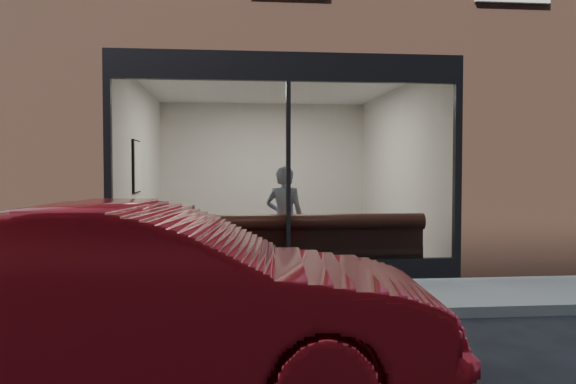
{
  "coord_description": "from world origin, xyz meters",
  "views": [
    {
      "loc": [
        -0.79,
        -5.74,
        1.57
      ],
      "look_at": [
        0.03,
        2.4,
        1.25
      ],
      "focal_mm": 35.0,
      "sensor_mm": 36.0,
      "label": 1
    }
  ],
  "objects": [
    {
      "name": "storefront_mullion",
      "position": [
        0.0,
        2.05,
        1.55
      ],
      "size": [
        0.06,
        0.1,
        2.5
      ],
      "primitive_type": "cube",
      "color": "black",
      "rests_on": "storefront_kick"
    },
    {
      "name": "person",
      "position": [
        0.01,
        2.73,
        0.82
      ],
      "size": [
        0.7,
        0.58,
        1.63
      ],
      "primitive_type": "imported",
      "rotation": [
        0.0,
        0.0,
        2.77
      ],
      "color": "#A1B9D8",
      "rests_on": "cafe_floor"
    },
    {
      "name": "cafe_wall_left",
      "position": [
        -2.49,
        5.0,
        1.6
      ],
      "size": [
        0.0,
        6.0,
        6.0
      ],
      "primitive_type": "plane",
      "rotation": [
        1.57,
        0.0,
        1.57
      ],
      "color": "silver",
      "rests_on": "ground"
    },
    {
      "name": "storefront_kick",
      "position": [
        0.0,
        2.05,
        0.15
      ],
      "size": [
        5.0,
        0.1,
        0.3
      ],
      "primitive_type": "cube",
      "color": "black",
      "rests_on": "ground"
    },
    {
      "name": "cafe_wall_right",
      "position": [
        2.49,
        5.0,
        1.6
      ],
      "size": [
        0.0,
        6.0,
        6.0
      ],
      "primitive_type": "plane",
      "rotation": [
        1.57,
        0.0,
        -1.57
      ],
      "color": "silver",
      "rests_on": "ground"
    },
    {
      "name": "ground",
      "position": [
        0.0,
        0.0,
        0.0
      ],
      "size": [
        120.0,
        120.0,
        0.0
      ],
      "primitive_type": "plane",
      "color": "black",
      "rests_on": "ground"
    },
    {
      "name": "banquette",
      "position": [
        0.0,
        2.45,
        0.23
      ],
      "size": [
        4.0,
        0.55,
        0.45
      ],
      "primitive_type": "cube",
      "color": "#3A1B15",
      "rests_on": "cafe_floor"
    },
    {
      "name": "cafe_wall_back",
      "position": [
        0.0,
        7.99,
        1.6
      ],
      "size": [
        5.0,
        0.0,
        5.0
      ],
      "primitive_type": "plane",
      "rotation": [
        1.57,
        0.0,
        0.0
      ],
      "color": "silver",
      "rests_on": "ground"
    },
    {
      "name": "host_building_pier_right",
      "position": [
        3.75,
        8.0,
        1.6
      ],
      "size": [
        2.5,
        12.0,
        3.2
      ],
      "primitive_type": "cube",
      "color": "brown",
      "rests_on": "ground"
    },
    {
      "name": "parked_car",
      "position": [
        -1.35,
        -1.86,
        0.67
      ],
      "size": [
        4.17,
        1.74,
        1.34
      ],
      "primitive_type": "imported",
      "rotation": [
        0.0,
        0.0,
        1.49
      ],
      "color": "#AA111A",
      "rests_on": "ground"
    },
    {
      "name": "wall_poster",
      "position": [
        -2.45,
        4.43,
        1.63
      ],
      "size": [
        0.02,
        0.66,
        0.88
      ],
      "primitive_type": "cube",
      "color": "white",
      "rests_on": "cafe_wall_left"
    },
    {
      "name": "storefront_header",
      "position": [
        0.0,
        2.05,
        3.0
      ],
      "size": [
        5.0,
        0.1,
        0.4
      ],
      "primitive_type": "cube",
      "color": "black",
      "rests_on": "host_building_upper"
    },
    {
      "name": "cafe_floor",
      "position": [
        0.0,
        5.0,
        0.02
      ],
      "size": [
        6.0,
        6.0,
        0.0
      ],
      "primitive_type": "plane",
      "color": "#2D2D30",
      "rests_on": "ground"
    },
    {
      "name": "storefront_glass",
      "position": [
        0.0,
        2.02,
        1.55
      ],
      "size": [
        4.8,
        0.0,
        4.8
      ],
      "primitive_type": "plane",
      "rotation": [
        1.57,
        0.0,
        0.0
      ],
      "color": "white",
      "rests_on": "storefront_kick"
    },
    {
      "name": "kerb_near",
      "position": [
        0.0,
        -0.05,
        0.06
      ],
      "size": [
        40.0,
        0.1,
        0.12
      ],
      "primitive_type": "cube",
      "color": "gray",
      "rests_on": "ground"
    },
    {
      "name": "host_building_pier_left",
      "position": [
        -3.75,
        8.0,
        1.6
      ],
      "size": [
        2.5,
        12.0,
        3.2
      ],
      "primitive_type": "cube",
      "color": "brown",
      "rests_on": "ground"
    },
    {
      "name": "sidewalk_near",
      "position": [
        0.0,
        1.0,
        0.01
      ],
      "size": [
        40.0,
        2.0,
        0.01
      ],
      "primitive_type": "cube",
      "color": "gray",
      "rests_on": "ground"
    },
    {
      "name": "host_building_backfill",
      "position": [
        0.0,
        11.0,
        1.6
      ],
      "size": [
        5.0,
        6.0,
        3.2
      ],
      "primitive_type": "cube",
      "color": "brown",
      "rests_on": "ground"
    },
    {
      "name": "cafe_table_right",
      "position": [
        1.4,
        3.0,
        0.74
      ],
      "size": [
        0.68,
        0.68,
        0.04
      ],
      "primitive_type": "cube",
      "rotation": [
        0.0,
        0.0,
        -0.11
      ],
      "color": "#312013",
      "rests_on": "cafe_floor"
    },
    {
      "name": "cafe_chair_left",
      "position": [
        -1.65,
        4.15,
        0.24
      ],
      "size": [
        0.37,
        0.37,
        0.03
      ],
      "primitive_type": "cube",
      "rotation": [
        0.0,
        0.0,
        3.13
      ],
      "color": "#312013",
      "rests_on": "cafe_floor"
    },
    {
      "name": "cafe_ceiling",
      "position": [
        0.0,
        5.0,
        3.19
      ],
      "size": [
        6.0,
        6.0,
        0.0
      ],
      "primitive_type": "plane",
      "rotation": [
        3.14,
        0.0,
        0.0
      ],
      "color": "white",
      "rests_on": "host_building_upper"
    },
    {
      "name": "cafe_table_left",
      "position": [
        -0.89,
        3.19,
        0.74
      ],
      "size": [
        0.9,
        0.9,
        0.04
      ],
      "primitive_type": "cube",
      "rotation": [
        0.0,
        0.0,
        -0.37
      ],
      "color": "#312013",
      "rests_on": "cafe_floor"
    }
  ]
}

